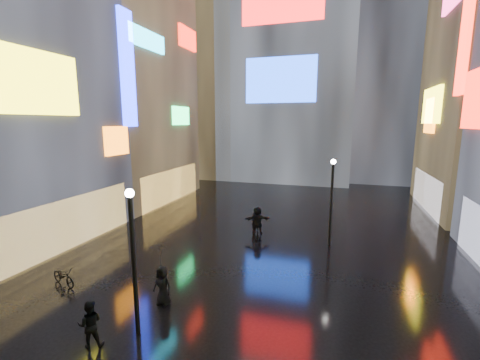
% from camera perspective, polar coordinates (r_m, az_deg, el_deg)
% --- Properties ---
extents(ground, '(140.00, 140.00, 0.00)m').
position_cam_1_polar(ground, '(21.85, 6.35, -9.38)').
color(ground, black).
rests_on(ground, ground).
extents(building_left_far, '(10.28, 12.00, 22.00)m').
position_cam_1_polar(building_left_far, '(33.07, -20.40, 15.99)').
color(building_left_far, black).
rests_on(building_left_far, ground).
extents(tower_main, '(16.00, 14.20, 42.00)m').
position_cam_1_polar(tower_main, '(46.78, 9.21, 27.15)').
color(tower_main, black).
rests_on(tower_main, ground).
extents(tower_flank_right, '(12.00, 12.00, 34.00)m').
position_cam_1_polar(tower_flank_right, '(47.52, 24.98, 21.10)').
color(tower_flank_right, black).
rests_on(tower_flank_right, ground).
extents(tower_flank_left, '(10.00, 10.00, 26.00)m').
position_cam_1_polar(tower_flank_left, '(46.19, -5.76, 17.27)').
color(tower_flank_left, black).
rests_on(tower_flank_left, ground).
extents(lamp_near, '(0.30, 0.30, 5.20)m').
position_cam_1_polar(lamp_near, '(11.60, -18.43, -12.44)').
color(lamp_near, black).
rests_on(lamp_near, ground).
extents(lamp_far, '(0.30, 0.30, 5.20)m').
position_cam_1_polar(lamp_far, '(19.80, 15.97, -2.91)').
color(lamp_far, black).
rests_on(lamp_far, ground).
extents(pedestrian_1, '(0.98, 0.92, 1.60)m').
position_cam_1_polar(pedestrian_1, '(12.53, -25.12, -22.15)').
color(pedestrian_1, black).
rests_on(pedestrian_1, ground).
extents(pedestrian_4, '(0.85, 0.61, 1.64)m').
position_cam_1_polar(pedestrian_4, '(13.99, -13.60, -17.74)').
color(pedestrian_4, black).
rests_on(pedestrian_4, ground).
extents(pedestrian_5, '(1.78, 1.12, 1.83)m').
position_cam_1_polar(pedestrian_5, '(21.37, 3.16, -7.20)').
color(pedestrian_5, black).
rests_on(pedestrian_5, ground).
extents(pedestrian_6, '(0.72, 0.62, 1.67)m').
position_cam_1_polar(pedestrian_6, '(21.68, 2.85, -7.16)').
color(pedestrian_6, black).
rests_on(pedestrian_6, ground).
extents(umbrella_2, '(1.46, 1.46, 0.94)m').
position_cam_1_polar(umbrella_2, '(13.44, -13.84, -12.88)').
color(umbrella_2, black).
rests_on(umbrella_2, pedestrian_4).
extents(bicycle, '(1.74, 1.02, 0.87)m').
position_cam_1_polar(bicycle, '(17.17, -28.87, -14.73)').
color(bicycle, black).
rests_on(bicycle, ground).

